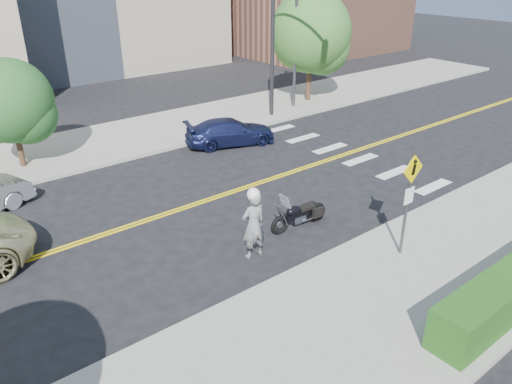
{
  "coord_description": "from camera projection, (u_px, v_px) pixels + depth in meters",
  "views": [
    {
      "loc": [
        -6.21,
        -12.93,
        7.55
      ],
      "look_at": [
        2.15,
        -2.51,
        1.2
      ],
      "focal_mm": 35.0,
      "sensor_mm": 36.0,
      "label": 1
    }
  ],
  "objects": [
    {
      "name": "parked_car_blue",
      "position": [
        230.0,
        132.0,
        21.83
      ],
      "size": [
        4.25,
        2.78,
        1.14
      ],
      "primitive_type": "imported",
      "rotation": [
        0.0,
        0.0,
        1.25
      ],
      "color": "#1A214F",
      "rests_on": "ground"
    },
    {
      "name": "motorcyclist",
      "position": [
        254.0,
        223.0,
        13.42
      ],
      "size": [
        0.75,
        0.52,
        2.08
      ],
      "rotation": [
        0.0,
        0.0,
        3.06
      ],
      "color": "silver",
      "rests_on": "ground"
    },
    {
      "name": "sidewalk_far",
      "position": [
        69.0,
        151.0,
        21.12
      ],
      "size": [
        60.0,
        5.0,
        0.15
      ],
      "primitive_type": "cube",
      "color": "#9E9B91",
      "rests_on": "ground_plane"
    },
    {
      "name": "traffic_light",
      "position": [
        286.0,
        24.0,
        23.09
      ],
      "size": [
        0.28,
        4.5,
        7.0
      ],
      "color": "black",
      "rests_on": "sidewalk_far"
    },
    {
      "name": "tree_far_a",
      "position": [
        10.0,
        101.0,
        18.34
      ],
      "size": [
        3.13,
        3.13,
        4.28
      ],
      "rotation": [
        0.0,
        0.0,
        0.22
      ],
      "color": "#382619",
      "rests_on": "ground"
    },
    {
      "name": "lamp_post",
      "position": [
        296.0,
        29.0,
        25.45
      ],
      "size": [
        0.16,
        0.16,
        8.0
      ],
      "primitive_type": "cylinder",
      "color": "#4C4C51",
      "rests_on": "sidewalk_far"
    },
    {
      "name": "sidewalk_near",
      "position": [
        324.0,
        346.0,
        10.55
      ],
      "size": [
        60.0,
        5.0,
        0.15
      ],
      "primitive_type": "cube",
      "color": "#9E9B91",
      "rests_on": "ground_plane"
    },
    {
      "name": "ground_plane",
      "position": [
        154.0,
        218.0,
        15.87
      ],
      "size": [
        120.0,
        120.0,
        0.0
      ],
      "primitive_type": "plane",
      "color": "black",
      "rests_on": "ground"
    },
    {
      "name": "pedestrian_sign",
      "position": [
        409.0,
        193.0,
        12.95
      ],
      "size": [
        0.78,
        0.08,
        3.0
      ],
      "color": "#4C4C51",
      "rests_on": "sidewalk_near"
    },
    {
      "name": "motorcycle",
      "position": [
        299.0,
        209.0,
        15.1
      ],
      "size": [
        2.04,
        0.76,
        1.22
      ],
      "primitive_type": null,
      "rotation": [
        0.0,
        0.0,
        -0.08
      ],
      "color": "black",
      "rests_on": "ground"
    },
    {
      "name": "tree_far_b",
      "position": [
        311.0,
        32.0,
        26.77
      ],
      "size": [
        4.35,
        4.35,
        6.02
      ],
      "rotation": [
        0.0,
        0.0,
        0.21
      ],
      "color": "#382619",
      "rests_on": "ground"
    }
  ]
}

